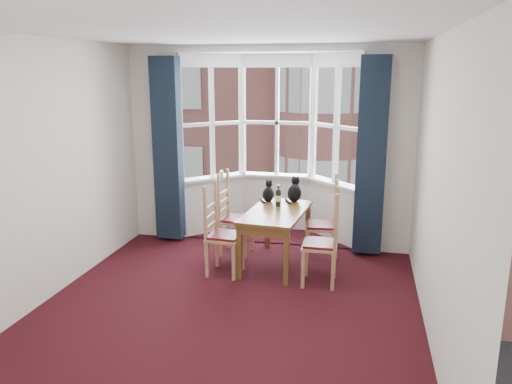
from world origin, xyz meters
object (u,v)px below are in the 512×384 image
(chair_right_near, at_px, (328,246))
(cat_left, at_px, (268,193))
(chair_left_near, at_px, (218,236))
(cat_right, at_px, (295,192))
(chair_left_far, at_px, (230,220))
(dining_table, at_px, (276,218))
(chair_right_far, at_px, (328,227))
(wine_bottle, at_px, (278,197))
(candle_tall, at_px, (222,174))

(chair_right_near, distance_m, cat_left, 1.31)
(chair_left_near, relative_size, cat_right, 2.58)
(chair_left_far, relative_size, chair_right_near, 1.00)
(dining_table, distance_m, chair_left_near, 0.79)
(dining_table, bearing_deg, chair_left_near, -147.96)
(chair_right_near, distance_m, cat_right, 1.18)
(chair_left_near, distance_m, chair_right_far, 1.46)
(chair_left_near, height_order, cat_right, cat_right)
(chair_right_far, bearing_deg, dining_table, -156.91)
(chair_right_near, distance_m, wine_bottle, 1.05)
(chair_left_near, relative_size, chair_left_far, 1.00)
(dining_table, relative_size, wine_bottle, 4.64)
(chair_left_far, bearing_deg, cat_right, 13.96)
(dining_table, relative_size, chair_right_near, 1.45)
(chair_right_far, height_order, cat_right, cat_right)
(wine_bottle, bearing_deg, chair_right_far, 4.38)
(chair_right_near, height_order, cat_right, cat_right)
(chair_left_far, relative_size, chair_right_far, 1.00)
(chair_left_near, height_order, chair_right_near, same)
(chair_left_far, xyz_separation_m, cat_left, (0.51, 0.14, 0.37))
(dining_table, bearing_deg, chair_left_far, 156.44)
(cat_left, bearing_deg, cat_right, 11.79)
(dining_table, relative_size, chair_right_far, 1.45)
(chair_right_far, height_order, candle_tall, candle_tall)
(wine_bottle, height_order, candle_tall, wine_bottle)
(candle_tall, bearing_deg, chair_left_far, -67.37)
(cat_right, height_order, wine_bottle, cat_right)
(chair_left_far, height_order, cat_left, cat_left)
(cat_left, distance_m, cat_right, 0.35)
(chair_right_near, bearing_deg, chair_left_near, 177.71)
(candle_tall, bearing_deg, dining_table, -47.92)
(chair_left_near, distance_m, cat_left, 1.04)
(chair_right_far, bearing_deg, chair_left_far, 178.65)
(chair_right_near, bearing_deg, dining_table, 146.16)
(chair_left_far, height_order, wine_bottle, wine_bottle)
(chair_left_far, bearing_deg, chair_right_near, -28.93)
(cat_left, bearing_deg, chair_right_near, -45.90)
(cat_left, height_order, cat_right, cat_right)
(cat_right, height_order, candle_tall, cat_right)
(cat_left, bearing_deg, candle_tall, 140.06)
(cat_left, xyz_separation_m, cat_right, (0.35, 0.07, 0.02))
(dining_table, xyz_separation_m, cat_right, (0.16, 0.52, 0.24))
(chair_right_far, bearing_deg, candle_tall, 152.06)
(chair_right_far, relative_size, wine_bottle, 3.21)
(dining_table, height_order, chair_right_far, chair_right_far)
(chair_right_near, distance_m, candle_tall, 2.44)
(chair_left_near, bearing_deg, wine_bottle, 44.65)
(chair_right_near, relative_size, cat_right, 2.58)
(chair_left_near, xyz_separation_m, cat_left, (0.47, 0.85, 0.37))
(wine_bottle, xyz_separation_m, candle_tall, (-1.04, 0.95, 0.07))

